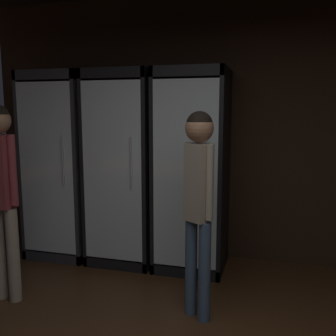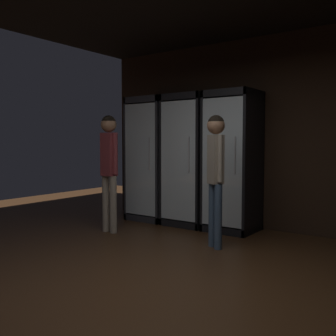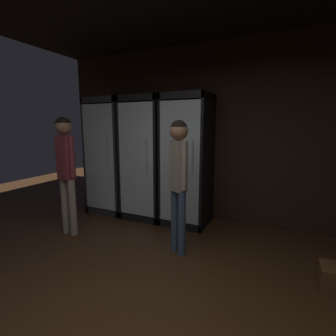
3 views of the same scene
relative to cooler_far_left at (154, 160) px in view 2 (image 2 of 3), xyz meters
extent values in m
plane|color=#422816|center=(2.01, -2.70, -0.98)|extent=(12.00, 12.00, 0.00)
cube|color=black|center=(2.01, 0.33, 0.42)|extent=(6.00, 0.06, 2.80)
cube|color=#2B2B30|center=(0.00, 0.26, 0.02)|extent=(0.69, 0.04, 2.00)
cube|color=#2B2B30|center=(-0.32, -0.04, 0.02)|extent=(0.04, 0.66, 2.00)
cube|color=#2B2B30|center=(0.32, -0.04, 0.02)|extent=(0.04, 0.66, 2.00)
cube|color=#2B2B30|center=(0.00, -0.04, 0.97)|extent=(0.69, 0.66, 0.10)
cube|color=#2B2B30|center=(0.00, -0.04, -0.93)|extent=(0.69, 0.66, 0.10)
cube|color=white|center=(0.00, 0.23, 0.02)|extent=(0.61, 0.02, 1.76)
cube|color=silver|center=(0.00, -0.36, 0.02)|extent=(0.61, 0.02, 1.76)
cylinder|color=#B2B2B7|center=(0.21, -0.39, 0.12)|extent=(0.02, 0.02, 0.50)
cube|color=silver|center=(0.00, -0.04, -0.86)|extent=(0.59, 0.58, 0.02)
cylinder|color=#336B38|center=(-0.15, -0.08, -0.74)|extent=(0.07, 0.07, 0.21)
cylinder|color=#336B38|center=(-0.15, -0.08, -0.60)|extent=(0.03, 0.03, 0.08)
cylinder|color=white|center=(-0.15, -0.08, -0.76)|extent=(0.07, 0.07, 0.06)
cylinder|color=brown|center=(0.14, -0.03, -0.74)|extent=(0.07, 0.07, 0.23)
cylinder|color=brown|center=(0.14, -0.03, -0.58)|extent=(0.02, 0.02, 0.09)
cylinder|color=white|center=(0.14, -0.03, -0.77)|extent=(0.08, 0.08, 0.06)
cube|color=silver|center=(0.00, -0.04, -0.42)|extent=(0.59, 0.58, 0.02)
cylinder|color=black|center=(-0.21, -0.02, -0.32)|extent=(0.08, 0.08, 0.18)
cylinder|color=black|center=(-0.21, -0.02, -0.18)|extent=(0.03, 0.03, 0.10)
cylinder|color=#B2332D|center=(-0.21, -0.02, -0.33)|extent=(0.08, 0.08, 0.06)
cylinder|color=gray|center=(-0.08, -0.02, -0.30)|extent=(0.08, 0.08, 0.23)
cylinder|color=gray|center=(-0.08, -0.02, -0.15)|extent=(0.03, 0.03, 0.07)
cylinder|color=beige|center=(-0.08, -0.02, -0.31)|extent=(0.08, 0.08, 0.07)
cylinder|color=black|center=(0.08, 0.00, -0.32)|extent=(0.06, 0.06, 0.18)
cylinder|color=black|center=(0.08, 0.00, -0.20)|extent=(0.02, 0.02, 0.07)
cylinder|color=#2D2D33|center=(0.08, 0.00, -0.31)|extent=(0.07, 0.07, 0.06)
cylinder|color=#194723|center=(0.22, -0.06, -0.31)|extent=(0.07, 0.07, 0.20)
cylinder|color=#194723|center=(0.22, -0.06, -0.16)|extent=(0.02, 0.02, 0.09)
cylinder|color=#2D2D33|center=(0.22, -0.06, -0.30)|extent=(0.07, 0.07, 0.08)
cube|color=silver|center=(0.00, -0.04, 0.02)|extent=(0.59, 0.58, 0.02)
cylinder|color=#336B38|center=(-0.23, -0.07, 0.13)|extent=(0.08, 0.08, 0.21)
cylinder|color=#336B38|center=(-0.23, -0.07, 0.28)|extent=(0.03, 0.03, 0.09)
cylinder|color=#2D2D33|center=(-0.23, -0.07, 0.11)|extent=(0.08, 0.08, 0.06)
cylinder|color=#9EAD99|center=(-0.07, -0.08, 0.13)|extent=(0.07, 0.07, 0.21)
cylinder|color=#9EAD99|center=(-0.07, -0.08, 0.27)|extent=(0.02, 0.02, 0.07)
cylinder|color=#B2332D|center=(-0.07, -0.08, 0.13)|extent=(0.07, 0.07, 0.07)
cylinder|color=gray|center=(0.08, -0.06, 0.12)|extent=(0.07, 0.07, 0.20)
cylinder|color=gray|center=(0.08, -0.06, 0.25)|extent=(0.02, 0.02, 0.06)
cylinder|color=beige|center=(0.08, -0.06, 0.11)|extent=(0.07, 0.07, 0.06)
cylinder|color=#9EAD99|center=(0.22, -0.07, 0.12)|extent=(0.07, 0.07, 0.19)
cylinder|color=#9EAD99|center=(0.22, -0.07, 0.25)|extent=(0.03, 0.03, 0.07)
cylinder|color=white|center=(0.22, -0.07, 0.10)|extent=(0.07, 0.07, 0.07)
cube|color=silver|center=(0.00, -0.04, 0.45)|extent=(0.59, 0.58, 0.02)
cylinder|color=#336B38|center=(-0.14, -0.06, 0.55)|extent=(0.06, 0.06, 0.18)
cylinder|color=#336B38|center=(-0.14, -0.06, 0.68)|extent=(0.02, 0.02, 0.07)
cylinder|color=white|center=(-0.14, -0.06, 0.56)|extent=(0.07, 0.07, 0.05)
cylinder|color=gray|center=(0.14, -0.05, 0.58)|extent=(0.07, 0.07, 0.23)
cylinder|color=gray|center=(0.14, -0.05, 0.73)|extent=(0.03, 0.03, 0.08)
cylinder|color=beige|center=(0.14, -0.05, 0.56)|extent=(0.08, 0.08, 0.09)
cube|color=black|center=(0.73, 0.26, 0.02)|extent=(0.69, 0.04, 2.00)
cube|color=black|center=(0.40, -0.04, 0.02)|extent=(0.04, 0.66, 2.00)
cube|color=black|center=(1.05, -0.04, 0.02)|extent=(0.04, 0.66, 2.00)
cube|color=black|center=(0.73, -0.04, 0.97)|extent=(0.69, 0.66, 0.10)
cube|color=black|center=(0.73, -0.04, -0.93)|extent=(0.69, 0.66, 0.10)
cube|color=white|center=(0.73, 0.23, 0.02)|extent=(0.61, 0.02, 1.76)
cube|color=silver|center=(0.73, -0.36, 0.02)|extent=(0.61, 0.02, 1.76)
cylinder|color=#B2B2B7|center=(0.93, -0.39, 0.12)|extent=(0.02, 0.02, 0.50)
cube|color=silver|center=(0.73, -0.04, -0.86)|extent=(0.59, 0.58, 0.02)
cylinder|color=#194723|center=(0.54, -0.05, -0.73)|extent=(0.06, 0.06, 0.24)
cylinder|color=#194723|center=(0.54, -0.05, -0.56)|extent=(0.02, 0.02, 0.10)
cylinder|color=tan|center=(0.54, -0.05, -0.75)|extent=(0.06, 0.06, 0.09)
cylinder|color=gray|center=(0.73, -0.02, -0.76)|extent=(0.07, 0.07, 0.19)
cylinder|color=gray|center=(0.73, -0.02, -0.62)|extent=(0.02, 0.02, 0.09)
cylinder|color=white|center=(0.73, -0.02, -0.77)|extent=(0.07, 0.07, 0.07)
cylinder|color=gray|center=(0.92, -0.06, -0.76)|extent=(0.08, 0.08, 0.18)
cylinder|color=gray|center=(0.92, -0.06, -0.62)|extent=(0.03, 0.03, 0.09)
cylinder|color=#B2332D|center=(0.92, -0.06, -0.76)|extent=(0.08, 0.08, 0.07)
cube|color=silver|center=(0.73, -0.04, -0.42)|extent=(0.59, 0.58, 0.02)
cylinder|color=#9EAD99|center=(0.54, -0.06, -0.30)|extent=(0.07, 0.07, 0.22)
cylinder|color=#9EAD99|center=(0.54, -0.06, -0.15)|extent=(0.03, 0.03, 0.08)
cylinder|color=tan|center=(0.54, -0.06, -0.31)|extent=(0.07, 0.07, 0.09)
cylinder|color=#336B38|center=(0.73, -0.08, -0.30)|extent=(0.08, 0.08, 0.22)
cylinder|color=#336B38|center=(0.73, -0.08, -0.15)|extent=(0.03, 0.03, 0.09)
cylinder|color=beige|center=(0.73, -0.08, -0.32)|extent=(0.08, 0.08, 0.08)
cylinder|color=#194723|center=(0.93, -0.01, -0.30)|extent=(0.07, 0.07, 0.23)
cylinder|color=#194723|center=(0.93, -0.01, -0.14)|extent=(0.03, 0.03, 0.09)
cylinder|color=beige|center=(0.93, -0.01, -0.32)|extent=(0.07, 0.07, 0.07)
cube|color=silver|center=(0.73, -0.04, 0.02)|extent=(0.59, 0.58, 0.02)
cylinder|color=#9EAD99|center=(0.57, -0.02, 0.14)|extent=(0.07, 0.07, 0.23)
cylinder|color=#9EAD99|center=(0.57, -0.02, 0.29)|extent=(0.02, 0.02, 0.07)
cylinder|color=#B2332D|center=(0.57, -0.02, 0.14)|extent=(0.08, 0.08, 0.06)
cylinder|color=#336B38|center=(0.87, -0.07, 0.13)|extent=(0.07, 0.07, 0.20)
cylinder|color=#336B38|center=(0.87, -0.07, 0.26)|extent=(0.03, 0.03, 0.07)
cylinder|color=tan|center=(0.87, -0.07, 0.11)|extent=(0.08, 0.08, 0.05)
cube|color=silver|center=(0.73, -0.04, 0.45)|extent=(0.59, 0.58, 0.02)
cylinder|color=gray|center=(0.57, -0.03, 0.57)|extent=(0.07, 0.07, 0.21)
cylinder|color=gray|center=(0.57, -0.03, 0.71)|extent=(0.03, 0.03, 0.08)
cylinder|color=#B2332D|center=(0.57, -0.03, 0.56)|extent=(0.08, 0.08, 0.08)
cylinder|color=#194723|center=(0.88, -0.03, 0.57)|extent=(0.08, 0.08, 0.22)
cylinder|color=#194723|center=(0.88, -0.03, 0.73)|extent=(0.03, 0.03, 0.09)
cylinder|color=#B2332D|center=(0.88, -0.03, 0.56)|extent=(0.08, 0.08, 0.06)
cube|color=black|center=(1.45, 0.26, 0.02)|extent=(0.69, 0.04, 2.00)
cube|color=black|center=(1.13, -0.04, 0.02)|extent=(0.04, 0.66, 2.00)
cube|color=black|center=(1.77, -0.04, 0.02)|extent=(0.04, 0.66, 2.00)
cube|color=black|center=(1.45, -0.04, 0.97)|extent=(0.69, 0.66, 0.10)
cube|color=black|center=(1.45, -0.04, -0.93)|extent=(0.69, 0.66, 0.10)
cube|color=white|center=(1.45, 0.23, 0.02)|extent=(0.61, 0.02, 1.76)
cube|color=silver|center=(1.45, -0.36, 0.02)|extent=(0.61, 0.02, 1.76)
cylinder|color=#B2B2B7|center=(1.66, -0.39, 0.12)|extent=(0.02, 0.02, 0.50)
cube|color=silver|center=(1.45, -0.04, -0.86)|extent=(0.59, 0.58, 0.02)
cylinder|color=black|center=(1.31, -0.02, -0.74)|extent=(0.07, 0.07, 0.22)
cylinder|color=black|center=(1.31, -0.02, -0.59)|extent=(0.03, 0.03, 0.07)
cylinder|color=tan|center=(1.31, -0.02, -0.74)|extent=(0.08, 0.08, 0.07)
cylinder|color=#194723|center=(1.59, -0.06, -0.74)|extent=(0.07, 0.07, 0.22)
cylinder|color=#194723|center=(1.59, -0.06, -0.60)|extent=(0.03, 0.03, 0.07)
cylinder|color=tan|center=(1.59, -0.06, -0.75)|extent=(0.08, 0.08, 0.08)
cube|color=silver|center=(1.45, -0.04, -0.42)|extent=(0.59, 0.58, 0.02)
cylinder|color=#9EAD99|center=(1.25, -0.09, -0.29)|extent=(0.06, 0.06, 0.24)
cylinder|color=#9EAD99|center=(1.25, -0.09, -0.14)|extent=(0.02, 0.02, 0.08)
cylinder|color=white|center=(1.25, -0.09, -0.32)|extent=(0.06, 0.06, 0.09)
cylinder|color=#194723|center=(1.44, -0.07, -0.30)|extent=(0.08, 0.08, 0.23)
cylinder|color=#194723|center=(1.44, -0.07, -0.14)|extent=(0.02, 0.02, 0.10)
cylinder|color=beige|center=(1.44, -0.07, -0.30)|extent=(0.08, 0.08, 0.07)
cylinder|color=#336B38|center=(1.65, -0.09, -0.31)|extent=(0.08, 0.08, 0.20)
cylinder|color=#336B38|center=(1.65, -0.09, -0.17)|extent=(0.03, 0.03, 0.09)
cylinder|color=tan|center=(1.65, -0.09, -0.30)|extent=(0.08, 0.08, 0.06)
cube|color=silver|center=(1.45, -0.04, 0.02)|extent=(0.59, 0.58, 0.02)
cylinder|color=gray|center=(1.23, -0.09, 0.12)|extent=(0.07, 0.07, 0.19)
cylinder|color=gray|center=(1.23, -0.09, 0.26)|extent=(0.02, 0.02, 0.08)
cylinder|color=tan|center=(1.23, -0.09, 0.13)|extent=(0.07, 0.07, 0.06)
cylinder|color=black|center=(1.38, -0.09, 0.13)|extent=(0.06, 0.06, 0.20)
cylinder|color=black|center=(1.38, -0.09, 0.26)|extent=(0.02, 0.02, 0.07)
cylinder|color=tan|center=(1.38, -0.09, 0.11)|extent=(0.06, 0.06, 0.07)
cylinder|color=#9EAD99|center=(1.52, 0.00, 0.12)|extent=(0.07, 0.07, 0.19)
cylinder|color=#9EAD99|center=(1.52, 0.00, 0.26)|extent=(0.02, 0.02, 0.10)
cylinder|color=#2D2D33|center=(1.52, 0.00, 0.10)|extent=(0.07, 0.07, 0.06)
cylinder|color=black|center=(1.68, -0.02, 0.13)|extent=(0.08, 0.08, 0.21)
cylinder|color=black|center=(1.68, -0.02, 0.27)|extent=(0.02, 0.02, 0.08)
cylinder|color=#B2332D|center=(1.68, -0.02, 0.13)|extent=(0.08, 0.08, 0.08)
cube|color=silver|center=(1.45, -0.04, 0.45)|extent=(0.59, 0.58, 0.02)
cylinder|color=#336B38|center=(1.23, -0.03, 0.57)|extent=(0.08, 0.08, 0.21)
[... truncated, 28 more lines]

